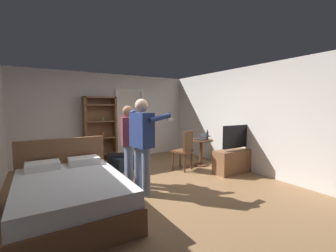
{
  "coord_description": "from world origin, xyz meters",
  "views": [
    {
      "loc": [
        -1.92,
        -3.84,
        1.6
      ],
      "look_at": [
        0.61,
        0.32,
        1.16
      ],
      "focal_mm": 23.56,
      "sensor_mm": 36.0,
      "label": 1
    }
  ],
  "objects": [
    {
      "name": "wall_right",
      "position": [
        2.59,
        0.0,
        1.28
      ],
      "size": [
        0.12,
        5.66,
        2.56
      ],
      "primitive_type": "cube",
      "color": "silver",
      "rests_on": "ground_plane"
    },
    {
      "name": "person_striped_shirt",
      "position": [
        -0.31,
        0.34,
        0.92
      ],
      "size": [
        0.64,
        0.66,
        1.61
      ],
      "color": "slate",
      "rests_on": "ground_plane"
    },
    {
      "name": "suitcase_small",
      "position": [
        0.0,
        1.4,
        0.16
      ],
      "size": [
        0.67,
        0.5,
        0.32
      ],
      "primitive_type": "cube",
      "rotation": [
        0.0,
        0.0,
        0.29
      ],
      "color": "#1E2D38",
      "rests_on": "ground_plane"
    },
    {
      "name": "suitcase_dark",
      "position": [
        -0.17,
        1.59,
        0.19
      ],
      "size": [
        0.55,
        0.5,
        0.37
      ],
      "primitive_type": "cube",
      "rotation": [
        0.0,
        0.0,
        -0.29
      ],
      "color": "black",
      "rests_on": "ground_plane"
    },
    {
      "name": "side_table",
      "position": [
        1.89,
        0.71,
        0.47
      ],
      "size": [
        0.63,
        0.63,
        0.7
      ],
      "color": "brown",
      "rests_on": "ground_plane"
    },
    {
      "name": "person_blue_shirt",
      "position": [
        -0.28,
        -0.25,
        1.01
      ],
      "size": [
        0.71,
        0.61,
        1.73
      ],
      "color": "slate",
      "rests_on": "ground_plane"
    },
    {
      "name": "ground_plane",
      "position": [
        0.0,
        0.0,
        0.0
      ],
      "size": [
        5.97,
        5.97,
        0.0
      ],
      "primitive_type": "plane",
      "color": "olive"
    },
    {
      "name": "wooden_chair",
      "position": [
        1.25,
        0.57,
        0.54
      ],
      "size": [
        0.55,
        0.55,
        0.99
      ],
      "color": "brown",
      "rests_on": "ground_plane"
    },
    {
      "name": "wall_back",
      "position": [
        0.0,
        2.77,
        1.28
      ],
      "size": [
        5.3,
        0.12,
        2.56
      ],
      "primitive_type": "cube",
      "color": "silver",
      "rests_on": "ground_plane"
    },
    {
      "name": "doorway_frame",
      "position": [
        0.65,
        2.69,
        1.22
      ],
      "size": [
        0.93,
        0.08,
        2.13
      ],
      "color": "white",
      "rests_on": "ground_plane"
    },
    {
      "name": "bed",
      "position": [
        -1.52,
        -0.4,
        0.3
      ],
      "size": [
        1.46,
        2.03,
        1.02
      ],
      "color": "brown",
      "rests_on": "ground_plane"
    },
    {
      "name": "laptop",
      "position": [
        1.88,
        0.67,
        0.75
      ],
      "size": [
        0.4,
        0.41,
        0.16
      ],
      "color": "black",
      "rests_on": "side_table"
    },
    {
      "name": "bookshelf",
      "position": [
        -0.32,
        2.55,
        1.0
      ],
      "size": [
        0.9,
        0.32,
        1.87
      ],
      "color": "brown",
      "rests_on": "ground_plane"
    },
    {
      "name": "tv_flatscreen",
      "position": [
        2.23,
        -0.21,
        0.34
      ],
      "size": [
        1.21,
        0.4,
        1.15
      ],
      "color": "brown",
      "rests_on": "ground_plane"
    },
    {
      "name": "bottle_on_table",
      "position": [
        2.03,
        0.63,
        0.81
      ],
      "size": [
        0.06,
        0.06,
        0.27
      ],
      "color": "#37302D",
      "rests_on": "side_table"
    }
  ]
}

